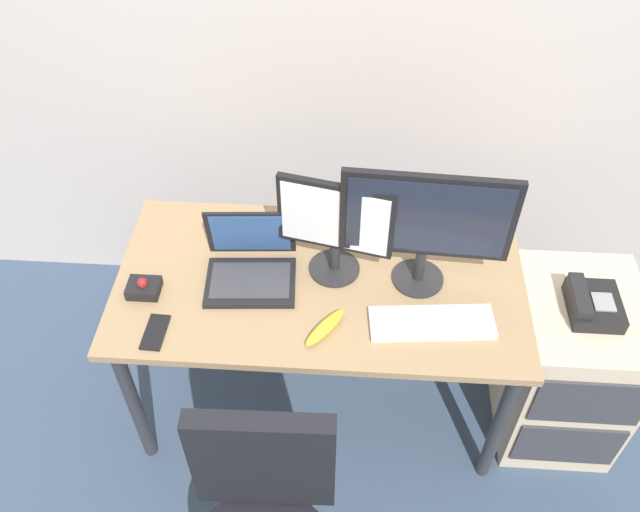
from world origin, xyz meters
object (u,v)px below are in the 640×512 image
banana (325,328)px  cell_phone (155,332)px  monitor_main (426,222)px  coffee_mug (305,214)px  monitor_side (335,224)px  keyboard (432,322)px  laptop (251,264)px  trackball_mouse (144,287)px  file_cabinet (564,365)px  desk_phone (592,304)px

banana → cell_phone: bearing=-175.5°
monitor_main → coffee_mug: size_ratio=5.80×
monitor_side → keyboard: size_ratio=0.93×
laptop → trackball_mouse: 0.37m
laptop → trackball_mouse: laptop is taller
file_cabinet → monitor_side: (-0.89, 0.09, 0.60)m
monitor_main → trackball_mouse: bearing=-172.9°
desk_phone → laptop: size_ratio=0.61×
monitor_side → laptop: 0.34m
cell_phone → file_cabinet: bearing=11.3°
cell_phone → banana: banana is taller
monitor_side → banana: 0.34m
monitor_main → monitor_side: (-0.29, 0.03, -0.06)m
cell_phone → desk_phone: bearing=10.7°
laptop → banana: size_ratio=1.72×
coffee_mug → file_cabinet: bearing=-17.7°
laptop → cell_phone: (-0.28, -0.28, -0.05)m
coffee_mug → cell_phone: coffee_mug is taller
monitor_side → laptop: bearing=-171.7°
banana → monitor_side: bearing=86.7°
monitor_side → keyboard: bearing=-34.3°
file_cabinet → keyboard: (-0.56, -0.14, 0.39)m
file_cabinet → laptop: 1.26m
keyboard → trackball_mouse: size_ratio=3.83×
monitor_main → trackball_mouse: 0.98m
desk_phone → monitor_main: bearing=172.6°
file_cabinet → desk_phone: size_ratio=3.47×
file_cabinet → keyboard: 0.69m
keyboard → banana: bearing=-172.0°
desk_phone → keyboard: (-0.55, -0.12, 0.01)m
banana → trackball_mouse: bearing=168.4°
coffee_mug → cell_phone: size_ratio=0.68×
file_cabinet → banana: size_ratio=3.65×
monitor_side → laptop: (-0.29, -0.04, -0.17)m
coffee_mug → cell_phone: bearing=-128.9°
file_cabinet → trackball_mouse: size_ratio=6.31×
monitor_main → cell_phone: size_ratio=3.94×
keyboard → coffee_mug: bearing=134.6°
trackball_mouse → banana: trackball_mouse is taller
monitor_main → trackball_mouse: size_ratio=5.09×
file_cabinet → trackball_mouse: trackball_mouse is taller
keyboard → coffee_mug: (-0.45, 0.46, 0.03)m
coffee_mug → banana: (0.11, -0.51, -0.03)m
monitor_main → monitor_side: bearing=174.3°
cell_phone → trackball_mouse: bearing=116.7°
monitor_main → cell_phone: bearing=-161.4°
monitor_main → cell_phone: monitor_main is taller
monitor_side → keyboard: monitor_side is taller
desk_phone → monitor_main: size_ratio=0.36×
keyboard → laptop: bearing=163.5°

